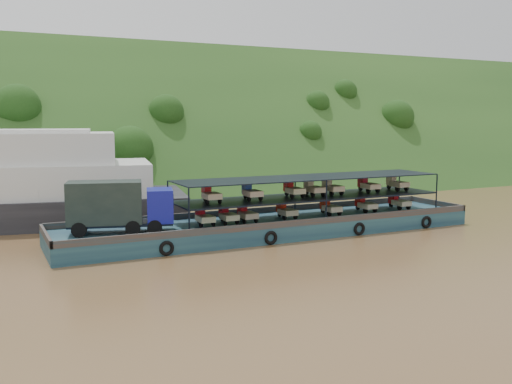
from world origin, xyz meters
name	(u,v)px	position (x,y,z in m)	size (l,w,h in m)	color
ground	(294,234)	(0.00, 0.00, 0.00)	(160.00, 160.00, 0.00)	brown
hillside	(165,187)	(0.00, 36.00, 0.00)	(140.00, 28.00, 28.00)	#1B3B15
cargo_barge	(257,220)	(-3.10, 0.53, 1.24)	(35.00, 7.18, 4.94)	#12293F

